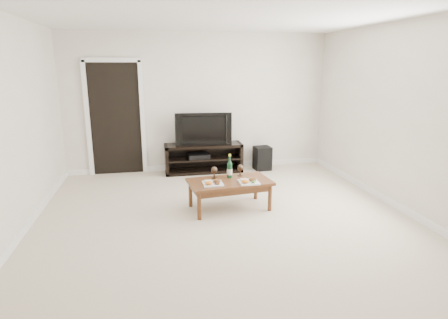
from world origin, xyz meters
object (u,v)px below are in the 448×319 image
subwoofer (262,158)px  coffee_table (230,195)px  television (203,128)px  media_console (204,158)px

subwoofer → coffee_table: (-1.06, -1.90, -0.02)m
television → subwoofer: size_ratio=2.29×
television → subwoofer: bearing=2.0°
television → coffee_table: (0.10, -1.95, -0.64)m
subwoofer → coffee_table: subwoofer is taller
media_console → television: size_ratio=1.40×
subwoofer → coffee_table: 2.17m
subwoofer → media_console: bearing=173.1°
subwoofer → coffee_table: size_ratio=0.40×
television → subwoofer: television is taller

